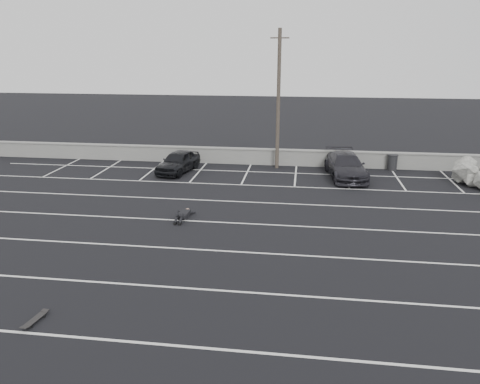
# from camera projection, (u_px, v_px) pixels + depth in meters

# --- Properties ---
(ground) EXTENTS (120.00, 120.00, 0.00)m
(ground) POSITION_uv_depth(u_px,v_px,m) (262.00, 253.00, 17.58)
(ground) COLOR black
(ground) RESTS_ON ground
(seawall) EXTENTS (50.00, 0.45, 1.06)m
(seawall) POSITION_uv_depth(u_px,v_px,m) (281.00, 157.00, 30.67)
(seawall) COLOR gray
(seawall) RESTS_ON ground
(stall_lines) EXTENTS (36.00, 20.05, 0.01)m
(stall_lines) POSITION_uv_depth(u_px,v_px,m) (269.00, 214.00, 21.76)
(stall_lines) COLOR silver
(stall_lines) RESTS_ON ground
(car_left) EXTENTS (2.33, 4.13, 1.33)m
(car_left) POSITION_uv_depth(u_px,v_px,m) (178.00, 162.00, 28.91)
(car_left) COLOR black
(car_left) RESTS_ON ground
(car_right) EXTENTS (2.57, 5.09, 1.42)m
(car_right) POSITION_uv_depth(u_px,v_px,m) (346.00, 166.00, 27.68)
(car_right) COLOR black
(car_right) RESTS_ON ground
(utility_pole) EXTENTS (1.14, 0.23, 8.53)m
(utility_pole) POSITION_uv_depth(u_px,v_px,m) (278.00, 100.00, 28.83)
(utility_pole) COLOR #4C4238
(utility_pole) RESTS_ON ground
(trash_bin) EXTENTS (0.68, 0.68, 1.01)m
(trash_bin) POSITION_uv_depth(u_px,v_px,m) (392.00, 162.00, 29.39)
(trash_bin) COLOR black
(trash_bin) RESTS_ON ground
(person) EXTENTS (1.08, 2.32, 0.45)m
(person) POSITION_uv_depth(u_px,v_px,m) (185.00, 212.00, 21.37)
(person) COLOR black
(person) RESTS_ON ground
(skateboard) EXTENTS (0.32, 0.85, 0.10)m
(skateboard) POSITION_uv_depth(u_px,v_px,m) (35.00, 320.00, 13.13)
(skateboard) COLOR black
(skateboard) RESTS_ON ground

